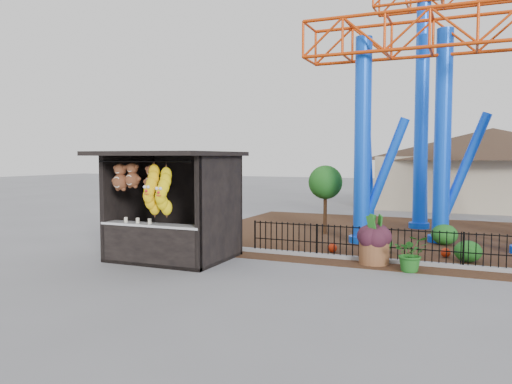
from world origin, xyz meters
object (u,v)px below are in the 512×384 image
at_px(terracotta_planter, 374,253).
at_px(potted_plant, 411,253).
at_px(prize_booth, 168,208).
at_px(roller_coaster, 480,57).

distance_m(terracotta_planter, potted_plant, 1.19).
distance_m(prize_booth, terracotta_planter, 5.92).
bearing_deg(potted_plant, roller_coaster, 64.74).
height_order(prize_booth, terracotta_planter, prize_booth).
height_order(prize_booth, potted_plant, prize_booth).
relative_size(roller_coaster, potted_plant, 11.36).
height_order(roller_coaster, potted_plant, roller_coaster).
bearing_deg(prize_booth, potted_plant, 10.82).
distance_m(roller_coaster, terracotta_planter, 8.64).
bearing_deg(potted_plant, terracotta_planter, 142.12).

